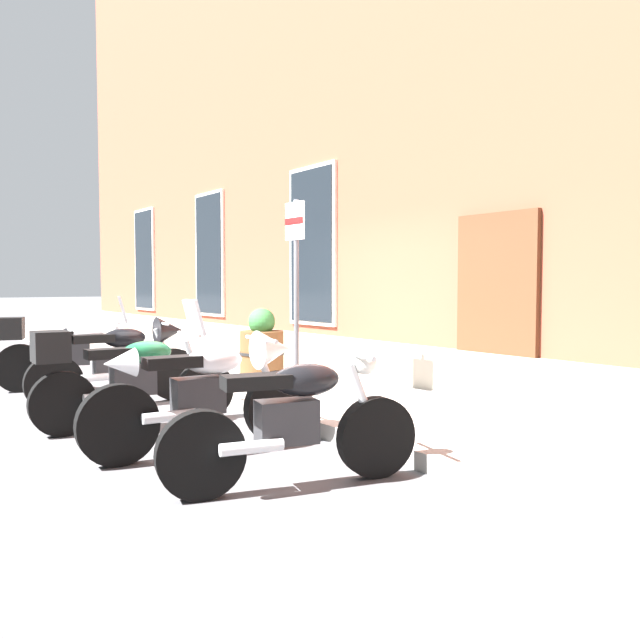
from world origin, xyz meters
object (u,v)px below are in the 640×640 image
at_px(motorcycle_green_touring, 127,375).
at_px(motorcycle_silver_touring, 69,351).
at_px(barrel_planter, 262,347).
at_px(motorcycle_white_sport, 212,388).
at_px(motorcycle_black_naked, 296,422).
at_px(motorcycle_black_sport, 123,358).
at_px(parking_sign, 296,270).

bearing_deg(motorcycle_green_touring, motorcycle_silver_touring, 176.65).
distance_m(motorcycle_green_touring, barrel_planter, 3.04).
height_order(motorcycle_white_sport, motorcycle_black_naked, motorcycle_white_sport).
bearing_deg(motorcycle_black_naked, barrel_planter, 152.07).
relative_size(motorcycle_black_sport, motorcycle_white_sport, 0.98).
distance_m(motorcycle_silver_touring, motorcycle_black_sport, 1.58).
bearing_deg(motorcycle_green_touring, parking_sign, 84.27).
bearing_deg(motorcycle_silver_touring, motorcycle_white_sport, 1.61).
relative_size(motorcycle_green_touring, barrel_planter, 2.16).
bearing_deg(barrel_planter, motorcycle_black_naked, -27.93).
height_order(motorcycle_white_sport, barrel_planter, barrel_planter).
height_order(motorcycle_black_sport, barrel_planter, barrel_planter).
height_order(motorcycle_green_touring, parking_sign, parking_sign).
bearing_deg(motorcycle_black_naked, motorcycle_white_sport, -177.99).
bearing_deg(parking_sign, motorcycle_black_sport, -133.50).
bearing_deg(motorcycle_silver_touring, barrel_planter, 62.70).
xyz_separation_m(motorcycle_green_touring, motorcycle_white_sport, (1.38, 0.29, 0.02)).
distance_m(motorcycle_black_sport, motorcycle_white_sport, 2.67).
xyz_separation_m(motorcycle_black_naked, parking_sign, (-2.44, 1.64, 1.18)).
bearing_deg(barrel_planter, motorcycle_silver_touring, -117.30).
xyz_separation_m(motorcycle_silver_touring, parking_sign, (3.05, 1.81, 1.11)).
distance_m(motorcycle_black_naked, parking_sign, 3.17).
bearing_deg(parking_sign, motorcycle_black_naked, -33.96).
distance_m(motorcycle_white_sport, motorcycle_black_naked, 1.26).
relative_size(motorcycle_black_naked, parking_sign, 0.84).
distance_m(parking_sign, barrel_planter, 2.20).
bearing_deg(motorcycle_silver_touring, motorcycle_green_touring, -3.35).
distance_m(motorcycle_white_sport, parking_sign, 2.33).
bearing_deg(motorcycle_black_sport, motorcycle_white_sport, -2.55).
relative_size(parking_sign, barrel_planter, 2.35).
bearing_deg(motorcycle_black_sport, motorcycle_green_touring, -17.43).
bearing_deg(barrel_planter, parking_sign, -18.60).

